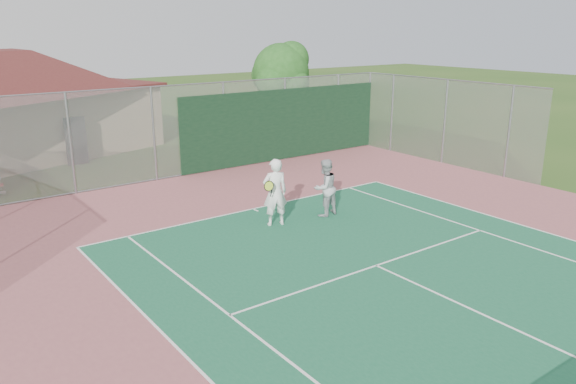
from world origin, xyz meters
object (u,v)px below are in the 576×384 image
at_px(tree, 282,74).
at_px(clubhouse, 1,93).
at_px(player_grey_back, 325,188).
at_px(player_white_front, 275,193).

bearing_deg(tree, clubhouse, 165.58).
relative_size(clubhouse, tree, 2.98).
xyz_separation_m(clubhouse, player_grey_back, (5.95, -15.16, -1.90)).
bearing_deg(tree, player_grey_back, -120.50).
distance_m(player_white_front, player_grey_back, 1.73).
distance_m(tree, player_white_front, 14.69).
relative_size(tree, player_grey_back, 2.79).
bearing_deg(player_white_front, player_grey_back, -168.96).
bearing_deg(clubhouse, player_white_front, -90.82).
relative_size(tree, player_white_front, 2.48).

